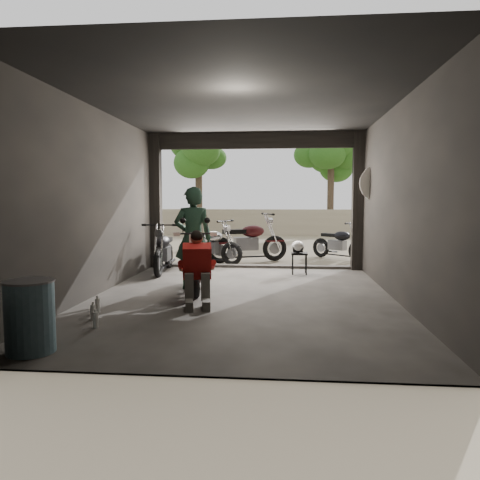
% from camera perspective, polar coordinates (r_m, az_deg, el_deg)
% --- Properties ---
extents(ground, '(80.00, 80.00, 0.00)m').
position_cam_1_polar(ground, '(7.85, 0.25, -7.17)').
color(ground, '#7A6D56').
rests_on(ground, ground).
extents(garage, '(7.00, 7.13, 3.20)m').
position_cam_1_polar(garage, '(8.23, 0.60, 2.37)').
color(garage, '#2D2B28').
rests_on(garage, ground).
extents(boundary_wall, '(18.00, 0.30, 1.20)m').
position_cam_1_polar(boundary_wall, '(21.68, 3.54, 2.17)').
color(boundary_wall, gray).
rests_on(boundary_wall, ground).
extents(tree_left, '(2.20, 2.20, 5.60)m').
position_cam_1_polar(tree_left, '(20.61, -5.08, 11.44)').
color(tree_left, '#382B1E').
rests_on(tree_left, ground).
extents(tree_right, '(2.20, 2.20, 5.00)m').
position_cam_1_polar(tree_right, '(21.84, 11.06, 9.88)').
color(tree_right, '#382B1E').
rests_on(tree_right, ground).
extents(main_bike, '(1.03, 1.78, 1.12)m').
position_cam_1_polar(main_bike, '(8.43, -5.54, -2.50)').
color(main_bike, beige).
rests_on(main_bike, ground).
extents(left_bike, '(0.82, 1.72, 1.13)m').
position_cam_1_polar(left_bike, '(10.63, -9.29, -0.96)').
color(left_bike, black).
rests_on(left_bike, ground).
extents(outside_bike_a, '(1.82, 1.32, 1.14)m').
position_cam_1_polar(outside_bike_a, '(11.97, -3.78, -0.24)').
color(outside_bike_a, black).
rests_on(outside_bike_a, ground).
extents(outside_bike_b, '(2.07, 1.48, 1.29)m').
position_cam_1_polar(outside_bike_b, '(12.29, 0.98, 0.27)').
color(outside_bike_b, '#3D0E11').
rests_on(outside_bike_b, ground).
extents(outside_bike_c, '(1.56, 1.51, 1.04)m').
position_cam_1_polar(outside_bike_c, '(13.19, 11.94, -0.07)').
color(outside_bike_c, black).
rests_on(outside_bike_c, ground).
extents(rider, '(0.75, 0.56, 1.88)m').
position_cam_1_polar(rider, '(8.57, -5.74, 0.19)').
color(rider, black).
rests_on(rider, ground).
extents(mechanic, '(0.72, 0.89, 1.14)m').
position_cam_1_polar(mechanic, '(7.14, -5.24, -3.77)').
color(mechanic, red).
rests_on(mechanic, ground).
extents(stool, '(0.35, 0.35, 0.49)m').
position_cam_1_polar(stool, '(10.34, 7.25, -1.95)').
color(stool, black).
rests_on(stool, ground).
extents(helmet, '(0.32, 0.33, 0.26)m').
position_cam_1_polar(helmet, '(10.32, 7.06, -0.81)').
color(helmet, white).
rests_on(helmet, stool).
extents(oil_drum, '(0.66, 0.66, 0.79)m').
position_cam_1_polar(oil_drum, '(5.51, -24.23, -8.66)').
color(oil_drum, '#446673').
rests_on(oil_drum, ground).
extents(sign_post, '(0.80, 0.08, 2.40)m').
position_cam_1_polar(sign_post, '(10.42, 16.48, 4.57)').
color(sign_post, black).
rests_on(sign_post, ground).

